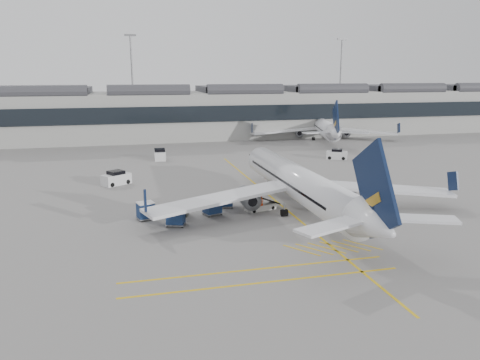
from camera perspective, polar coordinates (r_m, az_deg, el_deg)
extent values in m
plane|color=gray|center=(47.08, -3.66, -6.29)|extent=(220.00, 220.00, 0.00)
cube|color=#9E9E99|center=(116.49, -10.15, 7.75)|extent=(200.00, 20.00, 11.00)
cube|color=black|center=(106.26, -9.78, 7.84)|extent=(200.00, 0.50, 3.60)
cube|color=#38383D|center=(116.12, -10.27, 10.80)|extent=(200.00, 18.00, 1.40)
cylinder|color=slate|center=(129.87, -12.96, 11.23)|extent=(0.44, 0.44, 25.00)
cube|color=slate|center=(130.20, -13.25, 16.82)|extent=(3.00, 0.60, 0.50)
cylinder|color=slate|center=(144.23, 12.11, 11.40)|extent=(0.44, 0.44, 25.00)
cube|color=slate|center=(144.53, 12.36, 16.43)|extent=(3.00, 0.60, 0.50)
cube|color=gold|center=(58.72, 4.21, -2.41)|extent=(0.25, 60.00, 0.01)
cylinder|color=silver|center=(54.40, 7.08, -0.29)|extent=(3.89, 29.98, 3.76)
cone|color=silver|center=(70.16, 2.08, 2.76)|extent=(3.77, 4.01, 3.76)
cone|color=silver|center=(39.20, 16.32, -5.31)|extent=(3.78, 4.81, 3.76)
cube|color=silver|center=(50.58, -2.41, -2.26)|extent=(17.25, 8.73, 0.35)
cube|color=silver|center=(57.40, 16.47, -0.96)|extent=(17.27, 8.60, 0.35)
cylinder|color=slate|center=(53.47, 1.04, -2.19)|extent=(2.11, 3.60, 2.10)
cylinder|color=slate|center=(57.52, 12.25, -1.41)|extent=(2.11, 3.60, 2.10)
cube|color=#0B1732|center=(38.95, 16.14, -1.14)|extent=(0.33, 7.60, 8.36)
cylinder|color=black|center=(65.58, 3.40, -0.49)|extent=(0.28, 0.64, 0.64)
cylinder|color=black|center=(51.99, 5.42, -4.00)|extent=(0.70, 0.80, 0.80)
cylinder|color=black|center=(53.82, 10.45, -3.58)|extent=(0.70, 0.80, 0.80)
cylinder|color=silver|center=(114.80, 10.02, 6.46)|extent=(10.78, 28.98, 3.63)
cone|color=silver|center=(130.95, 8.86, 7.26)|extent=(4.49, 4.65, 3.63)
cone|color=silver|center=(98.31, 11.60, 5.57)|extent=(4.68, 5.40, 3.63)
cube|color=silver|center=(112.32, 5.47, 6.01)|extent=(16.61, 4.48, 0.34)
cube|color=silver|center=(115.35, 14.65, 5.83)|extent=(15.73, 11.76, 0.34)
cylinder|color=slate|center=(114.67, 7.17, 5.76)|extent=(2.84, 3.88, 2.03)
cylinder|color=slate|center=(116.49, 12.69, 5.66)|extent=(2.84, 3.88, 2.03)
cube|color=#0B1732|center=(98.59, 11.61, 7.18)|extent=(2.12, 7.19, 8.09)
cylinder|color=black|center=(126.02, 9.16, 5.79)|extent=(0.42, 0.67, 0.62)
cylinder|color=black|center=(112.38, 8.94, 4.99)|extent=(0.85, 0.92, 0.77)
cylinder|color=black|center=(113.18, 11.37, 4.95)|extent=(0.85, 0.92, 0.77)
cube|color=silver|center=(54.26, 2.50, -3.31)|extent=(3.80, 2.41, 0.65)
cube|color=black|center=(54.57, 3.32, -2.42)|extent=(3.32, 1.94, 1.38)
cube|color=silver|center=(53.54, 1.60, -2.80)|extent=(1.17, 1.41, 0.84)
cylinder|color=black|center=(53.08, 1.73, -3.81)|extent=(0.44, 0.28, 0.41)
cylinder|color=black|center=(54.13, 0.97, -3.48)|extent=(0.44, 0.28, 0.41)
cylinder|color=black|center=(54.50, 4.03, -3.39)|extent=(0.44, 0.28, 0.41)
cylinder|color=black|center=(55.53, 3.24, -3.08)|extent=(0.44, 0.28, 0.41)
cube|color=gray|center=(52.47, -3.39, -4.03)|extent=(2.30, 2.09, 0.13)
cube|color=navy|center=(52.22, -3.41, -3.09)|extent=(2.13, 1.99, 1.62)
cube|color=silver|center=(51.99, -3.42, -2.19)|extent=(2.20, 2.06, 0.11)
cylinder|color=black|center=(51.62, -3.82, -4.42)|extent=(0.27, 0.18, 0.25)
cylinder|color=black|center=(52.65, -4.47, -4.08)|extent=(0.27, 0.18, 0.25)
cylinder|color=black|center=(52.35, -2.31, -4.15)|extent=(0.27, 0.18, 0.25)
cylinder|color=black|center=(53.37, -2.98, -3.82)|extent=(0.27, 0.18, 0.25)
cube|color=gray|center=(49.18, -7.82, -5.30)|extent=(2.32, 2.11, 0.13)
cube|color=navy|center=(48.91, -7.85, -4.30)|extent=(2.14, 2.00, 1.62)
cube|color=silver|center=(48.67, -7.88, -3.34)|extent=(2.21, 2.08, 0.11)
cylinder|color=black|center=(48.82, -8.88, -5.57)|extent=(0.27, 0.19, 0.25)
cylinder|color=black|center=(49.95, -8.53, -5.13)|extent=(0.27, 0.19, 0.25)
cylinder|color=black|center=(48.46, -7.08, -5.65)|extent=(0.27, 0.19, 0.25)
cylinder|color=black|center=(49.60, -6.77, -5.20)|extent=(0.27, 0.19, 0.25)
cube|color=gray|center=(55.30, -1.72, -3.16)|extent=(1.86, 1.61, 0.12)
cube|color=navy|center=(55.09, -1.72, -2.38)|extent=(1.70, 1.54, 1.42)
cube|color=silver|center=(54.90, -1.73, -1.63)|extent=(1.76, 1.60, 0.10)
cylinder|color=black|center=(54.77, -2.40, -3.40)|extent=(0.23, 0.13, 0.21)
cylinder|color=black|center=(55.81, -2.45, -3.09)|extent=(0.23, 0.13, 0.21)
cylinder|color=black|center=(54.84, -0.97, -3.37)|extent=(0.23, 0.13, 0.21)
cylinder|color=black|center=(55.87, -1.05, -3.06)|extent=(0.23, 0.13, 0.21)
cube|color=gray|center=(51.71, -11.39, -4.53)|extent=(2.18, 1.96, 0.13)
cube|color=navy|center=(51.47, -11.43, -3.61)|extent=(2.01, 1.86, 1.57)
cube|color=silver|center=(51.24, -11.47, -2.73)|extent=(2.08, 1.93, 0.11)
cylinder|color=black|center=(50.98, -11.98, -4.91)|extent=(0.26, 0.17, 0.24)
cylinder|color=black|center=(52.06, -12.39, -4.55)|extent=(0.26, 0.17, 0.24)
cylinder|color=black|center=(51.43, -10.37, -4.68)|extent=(0.26, 0.17, 0.24)
cylinder|color=black|center=(52.50, -10.81, -4.33)|extent=(0.26, 0.17, 0.24)
imported|color=#F5460C|center=(53.56, 2.58, -2.80)|extent=(0.85, 0.73, 1.98)
imported|color=#F75F0D|center=(54.88, -1.36, -2.54)|extent=(0.87, 0.69, 1.72)
cube|color=#4B4C40|center=(52.36, -7.66, -3.79)|extent=(2.75, 2.14, 0.96)
cube|color=#4B4C40|center=(52.20, -7.68, -3.18)|extent=(1.46, 1.46, 0.48)
cylinder|color=black|center=(52.04, -8.73, -4.23)|extent=(0.59, 0.40, 0.54)
cylinder|color=black|center=(53.21, -8.42, -3.84)|extent=(0.59, 0.40, 0.54)
cylinder|color=black|center=(51.68, -6.85, -4.29)|extent=(0.59, 0.40, 0.54)
cylinder|color=black|center=(52.85, -6.59, -3.90)|extent=(0.59, 0.40, 0.54)
cone|color=#F24C0A|center=(70.06, 3.27, 0.35)|extent=(0.41, 0.41, 0.57)
cone|color=#F24C0A|center=(58.63, 10.07, -2.36)|extent=(0.35, 0.35, 0.48)
cube|color=silver|center=(68.66, -14.84, 0.08)|extent=(4.34, 3.84, 1.52)
cube|color=black|center=(68.47, -14.89, 0.84)|extent=(2.66, 2.64, 0.65)
cylinder|color=black|center=(67.34, -15.33, -0.57)|extent=(0.67, 0.57, 0.65)
cylinder|color=black|center=(68.78, -16.13, -0.35)|extent=(0.67, 0.57, 0.65)
cylinder|color=black|center=(68.76, -13.52, -0.20)|extent=(0.67, 0.57, 0.65)
cylinder|color=black|center=(70.16, -14.34, 0.02)|extent=(0.67, 0.57, 0.65)
cube|color=silver|center=(86.96, -9.75, 2.96)|extent=(2.11, 4.04, 1.55)
cube|color=black|center=(86.81, -9.77, 3.57)|extent=(1.94, 2.05, 0.66)
cylinder|color=black|center=(85.77, -9.11, 2.55)|extent=(0.26, 0.67, 0.66)
cylinder|color=black|center=(85.70, -10.29, 2.49)|extent=(0.26, 0.67, 0.66)
cylinder|color=black|center=(88.38, -9.21, 2.84)|extent=(0.26, 0.67, 0.66)
cylinder|color=black|center=(88.31, -10.35, 2.79)|extent=(0.26, 0.67, 0.66)
cube|color=silver|center=(88.23, 11.72, 2.98)|extent=(4.15, 3.42, 1.45)
cube|color=black|center=(88.09, 11.75, 3.55)|extent=(2.48, 2.44, 0.62)
cylinder|color=black|center=(87.57, 10.87, 2.67)|extent=(0.65, 0.50, 0.62)
cylinder|color=black|center=(89.19, 10.95, 2.85)|extent=(0.65, 0.50, 0.62)
cylinder|color=black|center=(87.43, 12.49, 2.58)|extent=(0.65, 0.50, 0.62)
cylinder|color=black|center=(89.06, 12.54, 2.77)|extent=(0.65, 0.50, 0.62)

